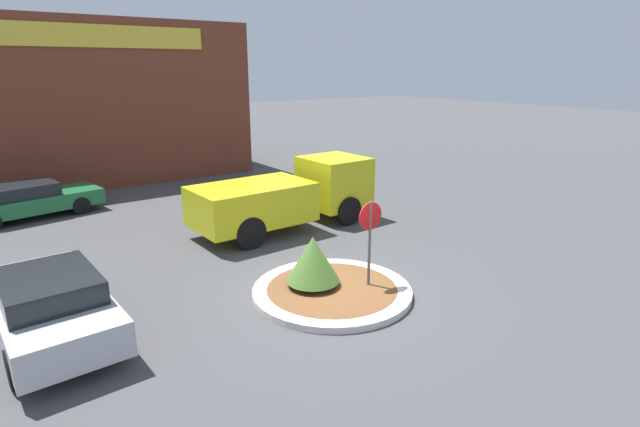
# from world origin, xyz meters

# --- Properties ---
(ground_plane) EXTENTS (120.00, 120.00, 0.00)m
(ground_plane) POSITION_xyz_m (0.00, 0.00, 0.00)
(ground_plane) COLOR #474749
(traffic_island) EXTENTS (3.78, 3.78, 0.16)m
(traffic_island) POSITION_xyz_m (0.00, 0.00, 0.08)
(traffic_island) COLOR beige
(traffic_island) RESTS_ON ground_plane
(stop_sign) EXTENTS (0.67, 0.07, 2.23)m
(stop_sign) POSITION_xyz_m (0.84, -0.35, 1.54)
(stop_sign) COLOR #4C4C51
(stop_sign) RESTS_ON ground_plane
(island_shrub) EXTENTS (1.28, 1.28, 1.23)m
(island_shrub) POSITION_xyz_m (-0.28, 0.38, 0.84)
(island_shrub) COLOR brown
(island_shrub) RESTS_ON traffic_island
(utility_truck) EXTENTS (6.24, 2.42, 2.17)m
(utility_truck) POSITION_xyz_m (1.94, 4.97, 1.13)
(utility_truck) COLOR gold
(utility_truck) RESTS_ON ground_plane
(storefront_building) EXTENTS (15.93, 6.07, 7.21)m
(storefront_building) POSITION_xyz_m (-2.51, 17.10, 3.61)
(storefront_building) COLOR brown
(storefront_building) RESTS_ON ground_plane
(parked_sedan_silver) EXTENTS (2.08, 4.48, 1.42)m
(parked_sedan_silver) POSITION_xyz_m (-5.69, 1.65, 0.73)
(parked_sedan_silver) COLOR #B7B7BC
(parked_sedan_silver) RESTS_ON ground_plane
(parked_sedan_green) EXTENTS (4.89, 2.54, 1.25)m
(parked_sedan_green) POSITION_xyz_m (-5.01, 11.33, 0.65)
(parked_sedan_green) COLOR #1E6638
(parked_sedan_green) RESTS_ON ground_plane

